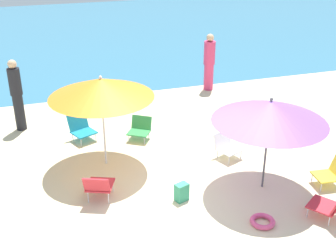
% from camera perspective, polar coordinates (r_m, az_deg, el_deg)
% --- Properties ---
extents(ground_plane, '(40.00, 40.00, 0.00)m').
position_cam_1_polar(ground_plane, '(8.54, 1.47, -8.42)').
color(ground_plane, beige).
extents(sea_water, '(40.00, 16.00, 0.01)m').
position_cam_1_polar(sea_water, '(20.77, -10.68, 11.68)').
color(sea_water, teal).
rests_on(sea_water, ground_plane).
extents(umbrella_purple, '(2.11, 2.11, 1.86)m').
position_cam_1_polar(umbrella_purple, '(8.13, 13.03, 1.85)').
color(umbrella_purple, '#4C4C51').
rests_on(umbrella_purple, ground_plane).
extents(umbrella_orange, '(2.11, 2.11, 1.96)m').
position_cam_1_polar(umbrella_orange, '(8.81, -8.63, 4.90)').
color(umbrella_orange, silver).
rests_on(umbrella_orange, ground_plane).
extents(beach_chair_a, '(0.65, 0.71, 0.59)m').
position_cam_1_polar(beach_chair_a, '(8.22, -8.92, -7.56)').
color(beach_chair_a, red).
rests_on(beach_chair_a, ground_plane).
extents(beach_chair_b, '(0.63, 0.65, 0.54)m').
position_cam_1_polar(beach_chair_b, '(9.65, 7.54, -2.48)').
color(beach_chair_b, white).
rests_on(beach_chair_b, ground_plane).
extents(beach_chair_c, '(0.72, 0.74, 0.62)m').
position_cam_1_polar(beach_chair_c, '(8.15, 20.23, -9.39)').
color(beach_chair_c, red).
rests_on(beach_chair_c, ground_plane).
extents(beach_chair_d, '(0.59, 0.50, 0.58)m').
position_cam_1_polar(beach_chair_d, '(9.14, 20.36, -5.60)').
color(beach_chair_d, gold).
rests_on(beach_chair_d, ground_plane).
extents(beach_chair_e, '(0.68, 0.72, 0.65)m').
position_cam_1_polar(beach_chair_e, '(10.51, -11.18, -0.11)').
color(beach_chair_e, teal).
rests_on(beach_chair_e, ground_plane).
extents(beach_chair_f, '(0.67, 0.67, 0.52)m').
position_cam_1_polar(beach_chair_f, '(10.39, -3.63, -0.28)').
color(beach_chair_f, '#33934C').
rests_on(beach_chair_f, ground_plane).
extents(person_a, '(0.29, 0.29, 1.77)m').
position_cam_1_polar(person_a, '(11.18, -18.93, 3.84)').
color(person_a, black).
rests_on(person_a, ground_plane).
extents(person_b, '(0.33, 0.33, 1.70)m').
position_cam_1_polar(person_b, '(13.30, 5.33, 8.21)').
color(person_b, '#DB3866').
rests_on(person_b, ground_plane).
extents(swim_ring, '(0.43, 0.43, 0.09)m').
position_cam_1_polar(swim_ring, '(7.87, 12.09, -11.94)').
color(swim_ring, '#E54C7F').
rests_on(swim_ring, ground_plane).
extents(beach_bag, '(0.28, 0.24, 0.35)m').
position_cam_1_polar(beach_bag, '(8.20, 1.77, -8.53)').
color(beach_bag, '#389970').
rests_on(beach_bag, ground_plane).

